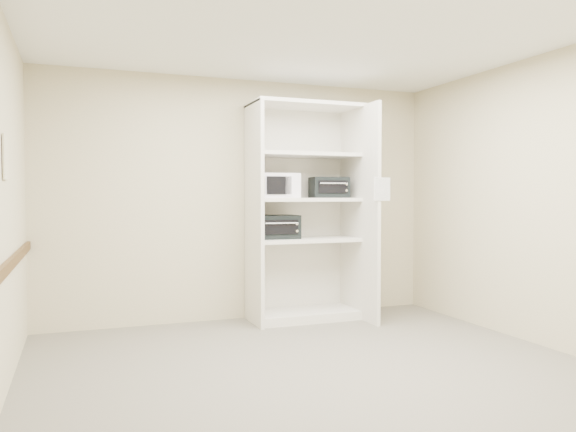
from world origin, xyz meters
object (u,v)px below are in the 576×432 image
object	(u,v)px
toaster_oven_lower	(276,227)
microwave	(276,186)
shelving_unit	(308,219)
toaster_oven_upper	(329,188)

from	to	relation	value
toaster_oven_lower	microwave	bearing A→B (deg)	-105.47
microwave	toaster_oven_lower	size ratio (longest dim) A/B	0.96
shelving_unit	toaster_oven_lower	world-z (taller)	shelving_unit
shelving_unit	toaster_oven_upper	distance (m)	0.44
shelving_unit	toaster_oven_lower	distance (m)	0.38
shelving_unit	toaster_oven_lower	bearing A→B (deg)	176.67
shelving_unit	microwave	xyz separation A→B (m)	(-0.39, -0.02, 0.37)
microwave	toaster_oven_upper	bearing A→B (deg)	3.44
shelving_unit	microwave	bearing A→B (deg)	-176.84
microwave	toaster_oven_lower	xyz separation A→B (m)	(0.01, 0.04, -0.45)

